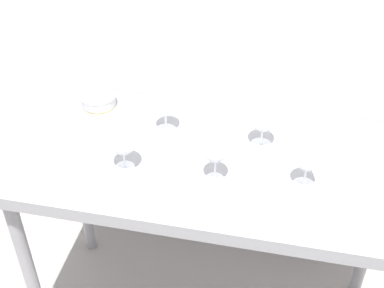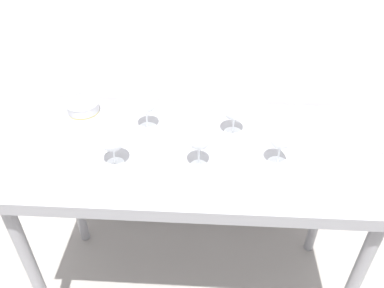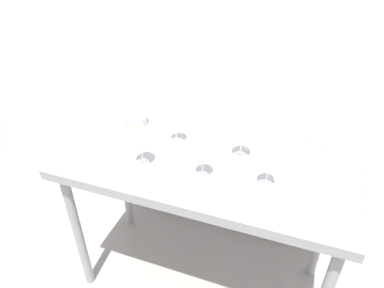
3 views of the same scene
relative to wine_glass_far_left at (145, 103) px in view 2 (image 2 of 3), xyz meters
name	(u,v)px [view 2 (image 2 of 3)]	position (x,y,z in m)	size (l,w,h in m)	color
ground_plane	(193,283)	(0.19, -0.11, -1.02)	(6.00, 6.00, 0.00)	gray
steel_counter	(193,169)	(0.19, -0.12, -0.22)	(1.40, 0.65, 0.90)	gray
wine_glass_far_left	(145,103)	(0.00, 0.00, 0.00)	(0.09, 0.09, 0.17)	white
wine_glass_near_left	(111,139)	(-0.08, -0.23, -0.01)	(0.10, 0.10, 0.16)	white
wine_glass_near_right	(281,139)	(0.50, -0.19, -0.01)	(0.08, 0.08, 0.16)	white
wine_glass_far_right	(235,109)	(0.34, -0.01, -0.01)	(0.09, 0.09, 0.16)	white
wine_glass_near_center	(199,139)	(0.22, -0.22, 0.00)	(0.08, 0.08, 0.17)	white
tasting_sheet_upper	(97,141)	(-0.18, -0.10, -0.12)	(0.17, 0.25, 0.00)	white
tasting_sheet_lower	(301,143)	(0.60, -0.07, -0.12)	(0.19, 0.23, 0.00)	white
tasting_bowl	(83,106)	(-0.29, 0.10, -0.09)	(0.14, 0.14, 0.05)	#DBCC66
decanter_funnel	(233,106)	(0.35, 0.13, -0.08)	(0.09, 0.09, 0.12)	silver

